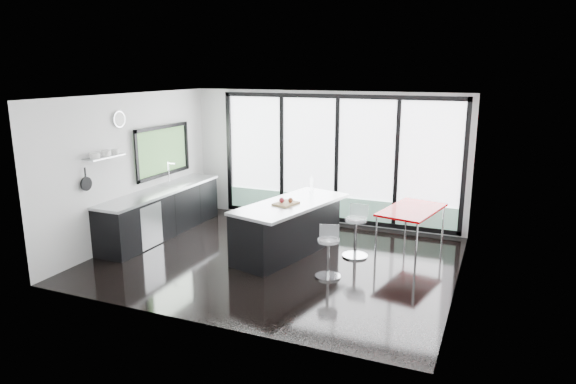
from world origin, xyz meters
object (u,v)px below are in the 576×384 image
at_px(bar_stool_far, 355,237).
at_px(island, 288,227).
at_px(bar_stool_near, 328,258).
at_px(red_table, 411,229).

bearing_deg(bar_stool_far, island, -163.59).
bearing_deg(bar_stool_near, bar_stool_far, 68.51).
distance_m(island, bar_stool_far, 1.21).
height_order(island, bar_stool_near, island).
relative_size(bar_stool_near, bar_stool_far, 0.90).
height_order(bar_stool_far, red_table, red_table).
bearing_deg(island, red_table, 27.16).
relative_size(island, red_table, 1.72).
relative_size(island, bar_stool_near, 3.90).
bearing_deg(bar_stool_far, red_table, 43.46).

